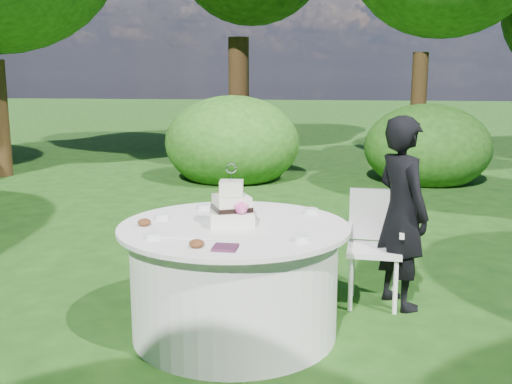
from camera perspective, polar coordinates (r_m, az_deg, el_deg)
ground at (r=4.29m, az=-2.04°, el=-13.17°), size 80.00×80.00×0.00m
napkins at (r=3.48m, az=-2.95°, el=-5.31°), size 0.14×0.14×0.02m
feather_plume at (r=3.72m, az=-7.35°, el=-4.38°), size 0.48×0.07×0.01m
guest at (r=4.67m, az=13.71°, el=-1.92°), size 0.58×0.64×1.47m
table at (r=4.15m, az=-2.07°, el=-8.27°), size 1.56×1.56×0.77m
cake at (r=4.02m, az=-2.31°, el=-1.53°), size 0.35×0.35×0.42m
chair at (r=4.76m, az=11.23°, el=-4.30°), size 0.44×0.43×0.88m
votives at (r=4.07m, az=-2.82°, el=-2.74°), size 1.12×0.96×0.04m
petal_cups at (r=3.79m, az=-8.31°, el=-3.80°), size 0.56×0.54×0.05m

